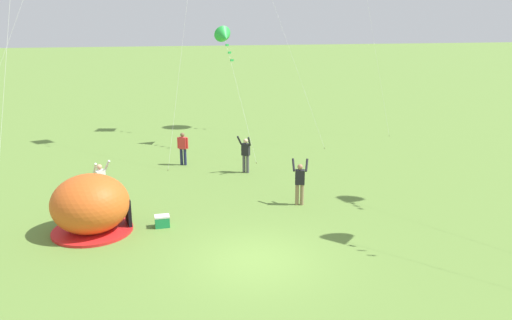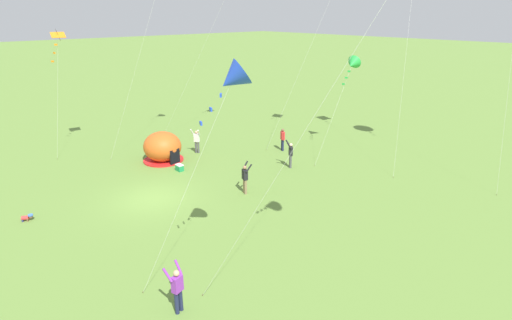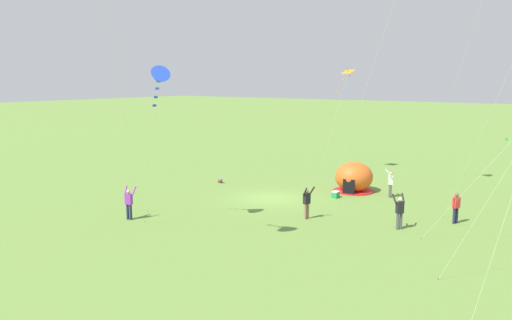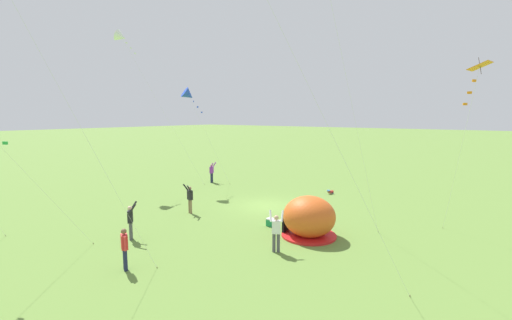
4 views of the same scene
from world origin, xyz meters
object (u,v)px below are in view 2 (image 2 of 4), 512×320
(toddler_crawling, at_px, (27,217))
(kite_blue, at_px, (233,79))
(person_flying_kite, at_px, (290,154))
(person_arms_raised, at_px, (245,177))
(person_watching_sky, at_px, (197,140))
(cooler_box, at_px, (180,168))
(popup_tent, at_px, (163,147))
(person_center_field, at_px, (283,138))
(person_strolling, at_px, (177,288))
(kite_orange, at_px, (57,40))
(kite_green, at_px, (352,64))

(toddler_crawling, bearing_deg, kite_blue, 24.11)
(person_flying_kite, distance_m, kite_blue, 14.23)
(person_arms_raised, height_order, person_flying_kite, same)
(toddler_crawling, bearing_deg, person_watching_sky, 103.05)
(cooler_box, bearing_deg, popup_tent, 175.38)
(kite_blue, bearing_deg, person_center_field, 127.66)
(toddler_crawling, height_order, kite_blue, kite_blue)
(person_center_field, height_order, kite_blue, kite_blue)
(person_strolling, xyz_separation_m, kite_orange, (-20.38, 3.57, 7.10))
(popup_tent, distance_m, kite_orange, 10.38)
(cooler_box, bearing_deg, toddler_crawling, -86.03)
(kite_orange, xyz_separation_m, kite_blue, (20.35, -0.92, -0.25))
(kite_blue, bearing_deg, cooler_box, 158.28)
(person_center_field, distance_m, person_arms_raised, 8.11)
(person_watching_sky, xyz_separation_m, kite_blue, (13.59, -7.45, 6.86))
(person_center_field, bearing_deg, person_flying_kite, -37.38)
(cooler_box, height_order, kite_green, kite_green)
(toddler_crawling, relative_size, person_arms_raised, 0.29)
(toddler_crawling, height_order, person_arms_raised, person_arms_raised)
(popup_tent, bearing_deg, kite_orange, -149.69)
(person_center_field, bearing_deg, person_strolling, -57.42)
(person_arms_raised, bearing_deg, person_flying_kite, 102.18)
(toddler_crawling, height_order, person_flying_kite, person_flying_kite)
(cooler_box, distance_m, person_flying_kite, 7.45)
(person_arms_raised, height_order, kite_green, kite_green)
(popup_tent, distance_m, cooler_box, 2.56)
(cooler_box, distance_m, person_strolling, 13.52)
(kite_orange, distance_m, kite_blue, 20.38)
(toddler_crawling, height_order, kite_orange, kite_orange)
(person_flying_kite, relative_size, kite_blue, 0.22)
(popup_tent, xyz_separation_m, person_watching_sky, (0.23, 2.71, 0.00))
(cooler_box, height_order, person_arms_raised, person_arms_raised)
(person_flying_kite, bearing_deg, cooler_box, -127.63)
(person_watching_sky, bearing_deg, toddler_crawling, -76.95)
(popup_tent, relative_size, person_arms_raised, 1.49)
(popup_tent, relative_size, person_flying_kite, 1.49)
(popup_tent, relative_size, cooler_box, 5.28)
(person_arms_raised, xyz_separation_m, kite_green, (-0.86, 10.94, 5.41))
(cooler_box, height_order, kite_orange, kite_orange)
(person_center_field, bearing_deg, popup_tent, -117.77)
(person_center_field, xyz_separation_m, kite_orange, (-10.65, -11.65, 7.14))
(cooler_box, height_order, person_watching_sky, person_watching_sky)
(kite_blue, bearing_deg, person_strolling, -89.37)
(person_arms_raised, bearing_deg, toddler_crawling, -115.71)
(person_center_field, xyz_separation_m, person_strolling, (9.73, -15.22, 0.03))
(cooler_box, distance_m, toddler_crawling, 9.37)
(cooler_box, relative_size, person_arms_raised, 0.28)
(person_center_field, xyz_separation_m, person_flying_kite, (2.83, -2.16, 0.03))
(popup_tent, height_order, kite_green, kite_green)
(person_watching_sky, relative_size, person_arms_raised, 1.00)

